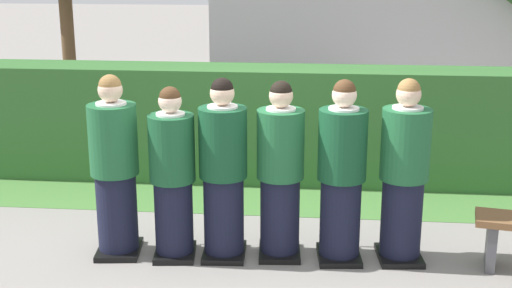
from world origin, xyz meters
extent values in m
plane|color=gray|center=(0.00, 0.00, 0.00)|extent=(60.00, 60.00, 0.00)
cylinder|color=black|center=(-1.25, -0.05, 0.38)|extent=(0.36, 0.36, 0.76)
cube|color=black|center=(-1.25, -0.05, 0.03)|extent=(0.43, 0.51, 0.05)
cylinder|color=#1E5B33|center=(-1.25, -0.05, 1.07)|extent=(0.43, 0.43, 0.63)
cylinder|color=white|center=(-1.25, -0.05, 1.39)|extent=(0.27, 0.27, 0.03)
cube|color=#236038|center=(-1.28, 0.15, 1.20)|extent=(0.04, 0.02, 0.28)
sphere|color=beige|center=(-1.25, -0.05, 1.51)|extent=(0.21, 0.21, 0.21)
sphere|color=olive|center=(-1.25, -0.05, 1.55)|extent=(0.20, 0.20, 0.20)
cube|color=white|center=(-1.29, 0.22, 0.98)|extent=(0.15, 0.03, 0.20)
cylinder|color=black|center=(-0.73, -0.07, 0.36)|extent=(0.34, 0.34, 0.72)
cube|color=black|center=(-0.73, -0.07, 0.03)|extent=(0.41, 0.48, 0.05)
cylinder|color=#19512D|center=(-0.73, -0.07, 1.01)|extent=(0.40, 0.40, 0.59)
cylinder|color=white|center=(-0.73, -0.07, 1.31)|extent=(0.25, 0.25, 0.03)
cube|color=navy|center=(-0.75, 0.12, 1.13)|extent=(0.04, 0.02, 0.26)
sphere|color=beige|center=(-0.73, -0.07, 1.43)|extent=(0.20, 0.20, 0.20)
sphere|color=#472D19|center=(-0.73, -0.07, 1.46)|extent=(0.19, 0.19, 0.19)
cube|color=white|center=(-0.76, 0.19, 0.92)|extent=(0.15, 0.03, 0.20)
cylinder|color=black|center=(-0.29, -0.02, 0.38)|extent=(0.36, 0.36, 0.75)
cube|color=black|center=(-0.29, -0.02, 0.03)|extent=(0.40, 0.49, 0.05)
cylinder|color=#144728|center=(-0.29, -0.02, 1.06)|extent=(0.42, 0.42, 0.62)
cylinder|color=white|center=(-0.29, -0.02, 1.38)|extent=(0.26, 0.26, 0.03)
cube|color=#236038|center=(-0.30, 0.18, 1.18)|extent=(0.04, 0.01, 0.27)
sphere|color=beige|center=(-0.29, -0.02, 1.50)|extent=(0.21, 0.21, 0.21)
sphere|color=black|center=(-0.29, -0.02, 1.53)|extent=(0.20, 0.20, 0.20)
cylinder|color=black|center=(0.21, 0.04, 0.37)|extent=(0.35, 0.35, 0.74)
cube|color=black|center=(0.21, 0.04, 0.03)|extent=(0.40, 0.48, 0.05)
cylinder|color=#1E5B33|center=(0.21, 0.04, 1.04)|extent=(0.42, 0.42, 0.61)
cylinder|color=white|center=(0.21, 0.04, 1.35)|extent=(0.26, 0.26, 0.03)
cube|color=#236038|center=(0.20, 0.24, 1.16)|extent=(0.04, 0.01, 0.27)
sphere|color=beige|center=(0.21, 0.04, 1.47)|extent=(0.21, 0.21, 0.21)
sphere|color=black|center=(0.21, 0.04, 1.51)|extent=(0.19, 0.19, 0.19)
cube|color=white|center=(0.19, 0.31, 0.95)|extent=(0.15, 0.02, 0.20)
cylinder|color=black|center=(0.75, 0.02, 0.37)|extent=(0.36, 0.36, 0.75)
cube|color=black|center=(0.75, 0.02, 0.03)|extent=(0.41, 0.50, 0.05)
cylinder|color=#144728|center=(0.75, 0.02, 1.06)|extent=(0.42, 0.42, 0.62)
cylinder|color=white|center=(0.75, 0.02, 1.37)|extent=(0.26, 0.26, 0.03)
cube|color=gold|center=(0.73, 0.22, 1.18)|extent=(0.04, 0.01, 0.27)
sphere|color=beige|center=(0.75, 0.02, 1.49)|extent=(0.21, 0.21, 0.21)
sphere|color=#472D19|center=(0.75, 0.02, 1.53)|extent=(0.19, 0.19, 0.19)
cylinder|color=black|center=(1.29, 0.06, 0.38)|extent=(0.36, 0.36, 0.75)
cube|color=black|center=(1.29, 0.06, 0.03)|extent=(0.42, 0.50, 0.05)
cylinder|color=#1E5B33|center=(1.29, 0.06, 1.06)|extent=(0.43, 0.43, 0.62)
cylinder|color=white|center=(1.29, 0.06, 1.38)|extent=(0.26, 0.26, 0.03)
cube|color=#236038|center=(1.27, 0.26, 1.19)|extent=(0.04, 0.02, 0.27)
sphere|color=beige|center=(1.29, 0.06, 1.50)|extent=(0.21, 0.21, 0.21)
sphere|color=olive|center=(1.29, 0.06, 1.54)|extent=(0.20, 0.20, 0.20)
cube|color=#33662D|center=(0.00, 2.22, 0.68)|extent=(8.19, 0.70, 1.36)
cylinder|color=brown|center=(-4.07, 6.52, 1.01)|extent=(0.24, 0.24, 2.02)
cube|color=#4C4C51|center=(2.05, -0.04, 0.21)|extent=(0.14, 0.33, 0.42)
cube|color=#477A38|center=(0.00, 1.42, 0.00)|extent=(8.19, 0.90, 0.01)
camera|label=1|loc=(0.55, -5.77, 2.66)|focal=48.68mm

